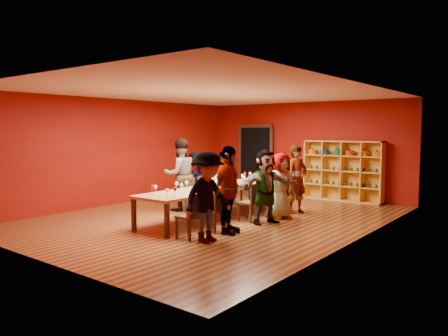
{
  "coord_description": "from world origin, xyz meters",
  "views": [
    {
      "loc": [
        6.54,
        -8.15,
        2.12
      ],
      "look_at": [
        -0.25,
        0.62,
        1.15
      ],
      "focal_mm": 35.0,
      "sensor_mm": 36.0,
      "label": 1
    }
  ],
  "objects_px": {
    "chair_person_right_4": "(285,193)",
    "person_right_4": "(297,179)",
    "person_right_3": "(281,186)",
    "chair_person_right_1": "(217,208)",
    "chair_person_left_4": "(231,187)",
    "chair_person_right_2": "(252,200)",
    "chair_person_left_2": "(193,193)",
    "person_right_2": "(266,187)",
    "person_left_4": "(224,177)",
    "person_left_3": "(197,180)",
    "tasting_table": "(217,189)",
    "person_left_2": "(180,175)",
    "chair_person_left_3": "(206,191)",
    "chair_person_right_3": "(268,196)",
    "person_right_1": "(228,190)",
    "shelving_unit": "(343,168)",
    "chair_person_right_0": "(192,213)",
    "spittoon_bowl": "(211,185)",
    "person_right_0": "(208,197)",
    "wine_bottle": "(261,177)"
  },
  "relations": [
    {
      "from": "person_right_4",
      "to": "tasting_table",
      "type": "bearing_deg",
      "value": 158.52
    },
    {
      "from": "chair_person_right_0",
      "to": "shelving_unit",
      "type": "bearing_deg",
      "value": 85.53
    },
    {
      "from": "chair_person_left_4",
      "to": "chair_person_right_2",
      "type": "xyz_separation_m",
      "value": [
        1.82,
        -1.62,
        0.0
      ]
    },
    {
      "from": "person_left_3",
      "to": "chair_person_right_1",
      "type": "bearing_deg",
      "value": 55.1
    },
    {
      "from": "tasting_table",
      "to": "person_right_0",
      "type": "relative_size",
      "value": 2.63
    },
    {
      "from": "person_right_3",
      "to": "chair_person_right_1",
      "type": "bearing_deg",
      "value": -165.45
    },
    {
      "from": "person_left_3",
      "to": "chair_person_right_0",
      "type": "relative_size",
      "value": 1.72
    },
    {
      "from": "shelving_unit",
      "to": "chair_person_right_4",
      "type": "height_order",
      "value": "shelving_unit"
    },
    {
      "from": "chair_person_right_4",
      "to": "person_right_4",
      "type": "relative_size",
      "value": 0.51
    },
    {
      "from": "person_right_3",
      "to": "spittoon_bowl",
      "type": "height_order",
      "value": "person_right_3"
    },
    {
      "from": "chair_person_left_2",
      "to": "chair_person_right_3",
      "type": "distance_m",
      "value": 1.97
    },
    {
      "from": "person_left_4",
      "to": "wine_bottle",
      "type": "bearing_deg",
      "value": 78.2
    },
    {
      "from": "person_left_3",
      "to": "person_left_4",
      "type": "bearing_deg",
      "value": -178.47
    },
    {
      "from": "person_right_4",
      "to": "wine_bottle",
      "type": "bearing_deg",
      "value": 110.37
    },
    {
      "from": "person_left_4",
      "to": "chair_person_right_0",
      "type": "height_order",
      "value": "person_left_4"
    },
    {
      "from": "chair_person_left_3",
      "to": "chair_person_right_3",
      "type": "bearing_deg",
      "value": 6.89
    },
    {
      "from": "person_right_0",
      "to": "chair_person_right_4",
      "type": "distance_m",
      "value": 3.65
    },
    {
      "from": "tasting_table",
      "to": "chair_person_right_2",
      "type": "xyz_separation_m",
      "value": [
        0.91,
        0.16,
        -0.2
      ]
    },
    {
      "from": "chair_person_right_0",
      "to": "chair_person_right_1",
      "type": "height_order",
      "value": "same"
    },
    {
      "from": "person_left_4",
      "to": "person_right_2",
      "type": "bearing_deg",
      "value": 51.86
    },
    {
      "from": "person_right_2",
      "to": "chair_person_right_4",
      "type": "height_order",
      "value": "person_right_2"
    },
    {
      "from": "person_left_2",
      "to": "chair_person_right_0",
      "type": "xyz_separation_m",
      "value": [
        2.26,
        -2.04,
        -0.45
      ]
    },
    {
      "from": "person_left_2",
      "to": "person_right_4",
      "type": "height_order",
      "value": "person_left_2"
    },
    {
      "from": "person_left_4",
      "to": "person_right_3",
      "type": "height_order",
      "value": "person_right_3"
    },
    {
      "from": "spittoon_bowl",
      "to": "wine_bottle",
      "type": "bearing_deg",
      "value": 82.39
    },
    {
      "from": "chair_person_left_2",
      "to": "person_left_4",
      "type": "relative_size",
      "value": 0.59
    },
    {
      "from": "chair_person_left_3",
      "to": "spittoon_bowl",
      "type": "bearing_deg",
      "value": -44.48
    },
    {
      "from": "tasting_table",
      "to": "chair_person_right_4",
      "type": "bearing_deg",
      "value": 61.93
    },
    {
      "from": "shelving_unit",
      "to": "spittoon_bowl",
      "type": "distance_m",
      "value": 4.75
    },
    {
      "from": "chair_person_right_1",
      "to": "person_right_2",
      "type": "relative_size",
      "value": 0.53
    },
    {
      "from": "wine_bottle",
      "to": "chair_person_left_2",
      "type": "bearing_deg",
      "value": -128.04
    },
    {
      "from": "tasting_table",
      "to": "person_left_2",
      "type": "xyz_separation_m",
      "value": [
        -1.35,
        0.14,
        0.25
      ]
    },
    {
      "from": "chair_person_right_2",
      "to": "person_right_3",
      "type": "xyz_separation_m",
      "value": [
        0.36,
        0.73,
        0.29
      ]
    },
    {
      "from": "shelving_unit",
      "to": "chair_person_left_3",
      "type": "relative_size",
      "value": 2.7
    },
    {
      "from": "chair_person_left_3",
      "to": "chair_person_right_4",
      "type": "height_order",
      "value": "same"
    },
    {
      "from": "person_right_4",
      "to": "spittoon_bowl",
      "type": "xyz_separation_m",
      "value": [
        -1.26,
        -1.93,
        -0.05
      ]
    },
    {
      "from": "chair_person_left_4",
      "to": "tasting_table",
      "type": "bearing_deg",
      "value": -62.99
    },
    {
      "from": "person_left_4",
      "to": "person_right_1",
      "type": "bearing_deg",
      "value": 34.37
    },
    {
      "from": "chair_person_left_3",
      "to": "person_right_1",
      "type": "distance_m",
      "value": 2.81
    },
    {
      "from": "person_right_1",
      "to": "chair_person_right_3",
      "type": "distance_m",
      "value": 2.09
    },
    {
      "from": "chair_person_right_3",
      "to": "spittoon_bowl",
      "type": "xyz_separation_m",
      "value": [
        -0.92,
        -1.11,
        0.33
      ]
    },
    {
      "from": "chair_person_left_2",
      "to": "chair_person_right_2",
      "type": "xyz_separation_m",
      "value": [
        1.82,
        0.02,
        0.0
      ]
    },
    {
      "from": "chair_person_right_4",
      "to": "person_right_4",
      "type": "bearing_deg",
      "value": 0.0
    },
    {
      "from": "person_right_1",
      "to": "chair_person_right_2",
      "type": "xyz_separation_m",
      "value": [
        -0.3,
        1.3,
        -0.4
      ]
    },
    {
      "from": "person_left_2",
      "to": "chair_person_right_3",
      "type": "bearing_deg",
      "value": 132.42
    },
    {
      "from": "chair_person_left_2",
      "to": "person_right_2",
      "type": "xyz_separation_m",
      "value": [
        2.2,
        0.02,
        0.35
      ]
    },
    {
      "from": "shelving_unit",
      "to": "person_right_1",
      "type": "height_order",
      "value": "same"
    },
    {
      "from": "person_left_2",
      "to": "chair_person_right_2",
      "type": "height_order",
      "value": "person_left_2"
    },
    {
      "from": "person_right_2",
      "to": "chair_person_right_4",
      "type": "xyz_separation_m",
      "value": [
        -0.38,
        1.55,
        -0.35
      ]
    },
    {
      "from": "chair_person_left_4",
      "to": "chair_person_right_2",
      "type": "bearing_deg",
      "value": -41.75
    }
  ]
}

